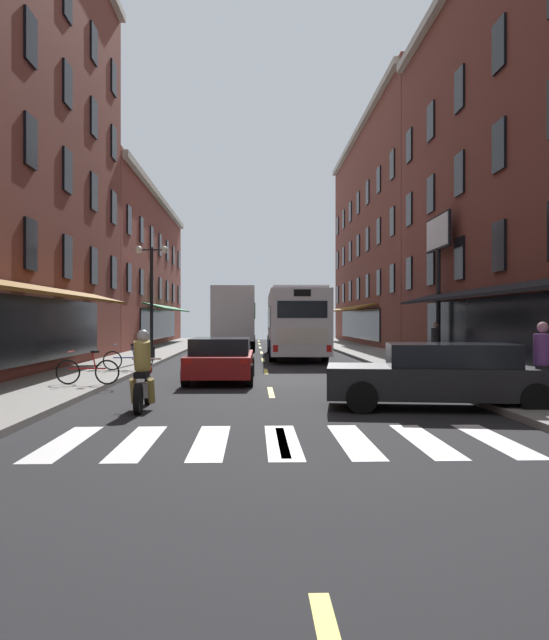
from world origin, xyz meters
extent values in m
cube|color=black|center=(0.00, 0.00, -0.05)|extent=(34.80, 80.00, 0.10)
cube|color=#DBCC4C|center=(0.00, -10.00, 0.00)|extent=(0.14, 2.40, 0.01)
cube|color=#DBCC4C|center=(0.00, -3.50, 0.00)|extent=(0.14, 2.40, 0.01)
cube|color=#DBCC4C|center=(0.00, 3.00, 0.00)|extent=(0.14, 2.40, 0.01)
cube|color=#DBCC4C|center=(0.00, 9.50, 0.00)|extent=(0.14, 2.40, 0.01)
cube|color=#DBCC4C|center=(0.00, 16.00, 0.00)|extent=(0.14, 2.40, 0.01)
cube|color=#DBCC4C|center=(0.00, 22.50, 0.00)|extent=(0.14, 2.40, 0.01)
cube|color=#DBCC4C|center=(0.00, 29.00, 0.00)|extent=(0.14, 2.40, 0.01)
cube|color=#DBCC4C|center=(0.00, 35.50, 0.00)|extent=(0.14, 2.40, 0.01)
cube|color=silver|center=(-3.30, -10.00, 0.00)|extent=(0.50, 2.80, 0.01)
cube|color=silver|center=(-2.20, -10.00, 0.00)|extent=(0.50, 2.80, 0.01)
cube|color=silver|center=(-1.10, -10.00, 0.00)|extent=(0.50, 2.80, 0.01)
cube|color=silver|center=(0.00, -10.00, 0.00)|extent=(0.50, 2.80, 0.01)
cube|color=silver|center=(1.10, -10.00, 0.00)|extent=(0.50, 2.80, 0.01)
cube|color=silver|center=(2.20, -10.00, 0.00)|extent=(0.50, 2.80, 0.01)
cube|color=silver|center=(3.30, -10.00, 0.00)|extent=(0.50, 2.80, 0.01)
cube|color=gray|center=(-5.90, 0.00, 0.07)|extent=(3.00, 80.00, 0.14)
cube|color=gray|center=(5.90, 0.00, 0.07)|extent=(3.00, 80.00, 0.14)
cube|color=black|center=(-7.36, 0.00, 1.55)|extent=(0.10, 16.00, 2.10)
cube|color=brown|center=(-6.65, 0.00, 2.75)|extent=(1.38, 14.93, 0.44)
cube|color=black|center=(-7.36, 0.00, 4.20)|extent=(0.10, 1.00, 1.60)
cube|color=black|center=(-7.36, 3.81, 4.20)|extent=(0.10, 1.00, 1.60)
cube|color=black|center=(-7.36, 7.62, 4.20)|extent=(0.10, 1.00, 1.60)
cube|color=black|center=(-7.36, 11.43, 4.20)|extent=(0.10, 1.00, 1.60)
cube|color=black|center=(-7.36, 0.00, 7.40)|extent=(0.10, 1.00, 1.60)
cube|color=black|center=(-7.36, 3.81, 7.40)|extent=(0.10, 1.00, 1.60)
cube|color=black|center=(-7.36, 7.62, 7.40)|extent=(0.10, 1.00, 1.60)
cube|color=black|center=(-7.36, 11.43, 7.40)|extent=(0.10, 1.00, 1.60)
cube|color=black|center=(-7.36, 0.00, 10.60)|extent=(0.10, 1.00, 1.60)
cube|color=black|center=(-7.36, 3.81, 10.60)|extent=(0.10, 1.00, 1.60)
cube|color=black|center=(-7.36, 7.62, 10.60)|extent=(0.10, 1.00, 1.60)
cube|color=black|center=(-7.36, 11.43, 10.60)|extent=(0.10, 1.00, 1.60)
cube|color=black|center=(-7.36, 7.62, 13.80)|extent=(0.10, 1.00, 1.60)
cube|color=black|center=(-7.36, 11.43, 13.80)|extent=(0.10, 1.00, 1.60)
cube|color=brown|center=(-11.40, 26.67, 5.52)|extent=(8.00, 26.57, 11.05)
cube|color=#B2AD9E|center=(-7.30, 26.67, 10.70)|extent=(0.44, 26.07, 0.40)
cube|color=black|center=(-7.36, 26.67, 1.55)|extent=(0.10, 16.00, 2.10)
cube|color=#1E6638|center=(-6.65, 26.67, 2.75)|extent=(1.38, 14.93, 0.44)
cube|color=black|center=(-7.36, 15.24, 4.20)|extent=(0.10, 1.00, 1.60)
cube|color=black|center=(-7.36, 19.05, 4.20)|extent=(0.10, 1.00, 1.60)
cube|color=black|center=(-7.36, 22.86, 4.20)|extent=(0.10, 1.00, 1.60)
cube|color=black|center=(-7.36, 26.67, 4.20)|extent=(0.10, 1.00, 1.60)
cube|color=black|center=(-7.36, 30.48, 4.20)|extent=(0.10, 1.00, 1.60)
cube|color=black|center=(-7.36, 34.29, 4.20)|extent=(0.10, 1.00, 1.60)
cube|color=black|center=(-7.36, 38.10, 4.20)|extent=(0.10, 1.00, 1.60)
cube|color=black|center=(-7.36, 15.24, 7.40)|extent=(0.10, 1.00, 1.60)
cube|color=black|center=(-7.36, 19.05, 7.40)|extent=(0.10, 1.00, 1.60)
cube|color=black|center=(-7.36, 22.86, 7.40)|extent=(0.10, 1.00, 1.60)
cube|color=black|center=(-7.36, 26.67, 7.40)|extent=(0.10, 1.00, 1.60)
cube|color=black|center=(-7.36, 30.48, 7.40)|extent=(0.10, 1.00, 1.60)
cube|color=black|center=(-7.36, 34.29, 7.40)|extent=(0.10, 1.00, 1.60)
cube|color=black|center=(-7.36, 38.10, 7.40)|extent=(0.10, 1.00, 1.60)
cube|color=black|center=(7.36, 0.00, 1.55)|extent=(0.10, 16.00, 2.10)
cube|color=black|center=(6.65, 0.00, 2.75)|extent=(1.38, 14.93, 0.44)
cube|color=black|center=(7.36, 0.00, 4.20)|extent=(0.10, 1.00, 1.60)
cube|color=black|center=(7.36, 3.81, 4.20)|extent=(0.10, 1.00, 1.60)
cube|color=black|center=(7.36, 7.62, 4.20)|extent=(0.10, 1.00, 1.60)
cube|color=black|center=(7.36, 11.43, 4.20)|extent=(0.10, 1.00, 1.60)
cube|color=black|center=(7.36, 0.00, 7.40)|extent=(0.10, 1.00, 1.60)
cube|color=black|center=(7.36, 3.81, 7.40)|extent=(0.10, 1.00, 1.60)
cube|color=black|center=(7.36, 7.62, 7.40)|extent=(0.10, 1.00, 1.60)
cube|color=black|center=(7.36, 11.43, 7.40)|extent=(0.10, 1.00, 1.60)
cube|color=black|center=(7.36, 0.00, 10.60)|extent=(0.10, 1.00, 1.60)
cube|color=black|center=(7.36, 3.81, 10.60)|extent=(0.10, 1.00, 1.60)
cube|color=black|center=(7.36, 7.62, 10.60)|extent=(0.10, 1.00, 1.60)
cube|color=black|center=(7.36, 11.43, 10.60)|extent=(0.10, 1.00, 1.60)
cube|color=brown|center=(11.40, 26.67, 8.10)|extent=(8.00, 26.57, 16.19)
cube|color=#B2AD9E|center=(7.30, 26.67, 15.84)|extent=(0.44, 26.07, 0.40)
cube|color=black|center=(7.36, 26.67, 1.55)|extent=(0.10, 16.00, 2.10)
cube|color=brown|center=(6.65, 26.67, 2.75)|extent=(1.38, 14.93, 0.44)
cube|color=black|center=(7.36, 15.24, 4.20)|extent=(0.10, 1.00, 1.60)
cube|color=black|center=(7.36, 19.05, 4.20)|extent=(0.10, 1.00, 1.60)
cube|color=black|center=(7.36, 22.86, 4.20)|extent=(0.10, 1.00, 1.60)
cube|color=black|center=(7.36, 26.67, 4.20)|extent=(0.10, 1.00, 1.60)
cube|color=black|center=(7.36, 30.48, 4.20)|extent=(0.10, 1.00, 1.60)
cube|color=black|center=(7.36, 34.29, 4.20)|extent=(0.10, 1.00, 1.60)
cube|color=black|center=(7.36, 38.10, 4.20)|extent=(0.10, 1.00, 1.60)
cube|color=black|center=(7.36, 15.24, 7.40)|extent=(0.10, 1.00, 1.60)
cube|color=black|center=(7.36, 19.05, 7.40)|extent=(0.10, 1.00, 1.60)
cube|color=black|center=(7.36, 22.86, 7.40)|extent=(0.10, 1.00, 1.60)
cube|color=black|center=(7.36, 26.67, 7.40)|extent=(0.10, 1.00, 1.60)
cube|color=black|center=(7.36, 30.48, 7.40)|extent=(0.10, 1.00, 1.60)
cube|color=black|center=(7.36, 34.29, 7.40)|extent=(0.10, 1.00, 1.60)
cube|color=black|center=(7.36, 38.10, 7.40)|extent=(0.10, 1.00, 1.60)
cube|color=black|center=(7.36, 15.24, 10.60)|extent=(0.10, 1.00, 1.60)
cube|color=black|center=(7.36, 19.05, 10.60)|extent=(0.10, 1.00, 1.60)
cube|color=black|center=(7.36, 22.86, 10.60)|extent=(0.10, 1.00, 1.60)
cube|color=black|center=(7.36, 26.67, 10.60)|extent=(0.10, 1.00, 1.60)
cube|color=black|center=(7.36, 30.48, 10.60)|extent=(0.10, 1.00, 1.60)
cube|color=black|center=(7.36, 34.29, 10.60)|extent=(0.10, 1.00, 1.60)
cube|color=black|center=(7.36, 38.10, 10.60)|extent=(0.10, 1.00, 1.60)
cylinder|color=black|center=(7.05, 5.48, 2.46)|extent=(0.18, 0.18, 4.65)
cylinder|color=black|center=(7.05, 5.48, 0.26)|extent=(0.40, 0.40, 0.24)
cube|color=black|center=(7.05, 5.48, 5.41)|extent=(0.10, 3.02, 1.40)
cube|color=white|center=(6.99, 5.48, 5.41)|extent=(0.04, 2.86, 1.24)
cube|color=white|center=(7.11, 5.48, 5.41)|extent=(0.04, 2.86, 1.24)
cube|color=white|center=(1.61, 11.74, 1.77)|extent=(2.69, 11.91, 2.84)
cube|color=silver|center=(1.61, 11.74, 3.25)|extent=(2.47, 10.71, 0.16)
cube|color=black|center=(1.61, 12.04, 1.98)|extent=(2.70, 9.51, 0.96)
cube|color=#193899|center=(1.61, 11.74, 0.60)|extent=(2.71, 11.51, 0.36)
cube|color=black|center=(1.68, 17.64, 1.98)|extent=(2.25, 0.15, 1.10)
cube|color=black|center=(1.54, 5.84, 2.30)|extent=(2.05, 0.14, 0.70)
cube|color=silver|center=(1.54, 5.83, 1.21)|extent=(2.15, 0.13, 0.64)
cube|color=black|center=(1.54, 5.83, 2.97)|extent=(0.70, 0.11, 0.28)
cube|color=red|center=(0.44, 5.83, 0.70)|extent=(0.20, 0.08, 0.28)
cube|color=red|center=(2.63, 5.80, 0.70)|extent=(0.20, 0.08, 0.28)
cylinder|color=black|center=(0.48, 15.69, 0.50)|extent=(0.31, 1.00, 1.00)
cylinder|color=black|center=(2.83, 15.66, 0.50)|extent=(0.31, 1.00, 1.00)
cylinder|color=black|center=(0.39, 8.31, 0.50)|extent=(0.31, 1.00, 1.00)
cylinder|color=black|center=(2.74, 8.28, 0.50)|extent=(0.31, 1.00, 1.00)
cube|color=white|center=(-1.58, 21.13, 1.55)|extent=(2.31, 2.34, 2.40)
cube|color=black|center=(-1.58, 22.25, 2.40)|extent=(2.00, 0.11, 0.80)
cube|color=white|center=(-1.60, 17.12, 2.23)|extent=(2.43, 5.69, 3.06)
cube|color=#196633|center=(-0.38, 17.12, 2.38)|extent=(0.08, 3.41, 0.90)
cube|color=black|center=(-1.59, 18.29, 0.55)|extent=(1.93, 7.62, 0.24)
cylinder|color=black|center=(-2.68, 20.93, 0.45)|extent=(0.28, 0.90, 0.90)
cylinder|color=black|center=(-0.48, 20.92, 0.45)|extent=(0.28, 0.90, 0.90)
cylinder|color=black|center=(-2.70, 16.28, 0.45)|extent=(0.28, 0.90, 0.90)
cylinder|color=black|center=(-0.50, 16.27, 0.45)|extent=(0.28, 0.90, 0.90)
cube|color=maroon|center=(-1.44, -0.46, 0.54)|extent=(1.93, 4.70, 0.60)
cube|color=black|center=(-1.44, -0.65, 1.07)|extent=(1.74, 2.55, 0.50)
cube|color=red|center=(-2.22, -2.78, 0.74)|extent=(0.20, 0.06, 0.14)
cube|color=red|center=(-0.71, -2.79, 0.74)|extent=(0.20, 0.06, 0.14)
cylinder|color=black|center=(-2.30, 1.19, 0.32)|extent=(0.23, 0.64, 0.64)
cylinder|color=black|center=(-0.53, 1.17, 0.32)|extent=(0.23, 0.64, 0.64)
cylinder|color=black|center=(-2.34, -2.09, 0.32)|extent=(0.23, 0.64, 0.64)
cylinder|color=black|center=(-0.57, -2.12, 0.32)|extent=(0.23, 0.64, 0.64)
cube|color=silver|center=(-1.78, 26.62, 0.60)|extent=(1.91, 4.53, 0.72)
cube|color=black|center=(-1.79, 26.44, 1.14)|extent=(1.73, 2.45, 0.42)
cube|color=red|center=(-2.56, 24.39, 0.86)|extent=(0.20, 0.06, 0.14)
cube|color=red|center=(-1.06, 24.37, 0.86)|extent=(0.20, 0.06, 0.14)
cylinder|color=black|center=(-2.65, 28.18, 0.32)|extent=(0.23, 0.64, 0.64)
cylinder|color=black|center=(-0.89, 28.16, 0.32)|extent=(0.23, 0.64, 0.64)
cylinder|color=black|center=(-2.68, 25.07, 0.32)|extent=(0.23, 0.64, 0.64)
cylinder|color=black|center=(-0.92, 25.05, 0.32)|extent=(0.23, 0.64, 0.64)
cube|color=black|center=(3.50, -6.57, 0.57)|extent=(4.96, 2.48, 0.65)
cube|color=black|center=(3.69, -6.59, 1.11)|extent=(2.78, 2.02, 0.51)
cube|color=red|center=(5.93, -6.17, 0.79)|extent=(0.09, 0.21, 0.14)
cylinder|color=black|center=(1.72, -7.19, 0.32)|extent=(0.66, 0.31, 0.64)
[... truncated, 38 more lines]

